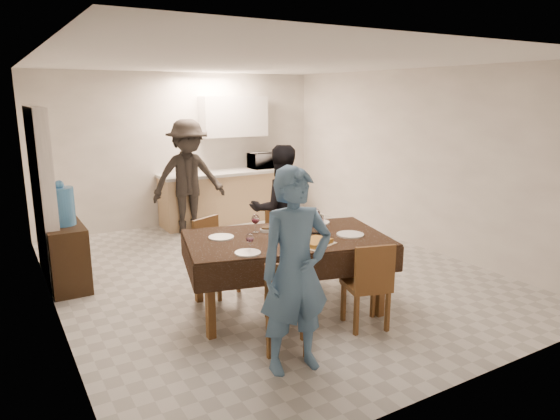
{
  "coord_description": "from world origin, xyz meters",
  "views": [
    {
      "loc": [
        -2.96,
        -5.31,
        2.23
      ],
      "look_at": [
        0.01,
        -0.3,
        0.88
      ],
      "focal_mm": 32.0,
      "sensor_mm": 36.0,
      "label": 1
    }
  ],
  "objects_px": {
    "water_pitcher": "(317,224)",
    "savoury_tart": "(315,242)",
    "dining_table": "(286,240)",
    "console": "(66,256)",
    "person_kitchen": "(189,178)",
    "microwave": "(264,160)",
    "person_near": "(296,271)",
    "water_jug": "(61,206)",
    "wine_bottle": "(280,223)",
    "person_far": "(280,209)"
  },
  "relations": [
    {
      "from": "console",
      "to": "person_kitchen",
      "type": "bearing_deg",
      "value": 35.3
    },
    {
      "from": "wine_bottle",
      "to": "person_far",
      "type": "bearing_deg",
      "value": 59.04
    },
    {
      "from": "wine_bottle",
      "to": "person_kitchen",
      "type": "relative_size",
      "value": 0.15
    },
    {
      "from": "savoury_tart",
      "to": "person_kitchen",
      "type": "relative_size",
      "value": 0.2
    },
    {
      "from": "dining_table",
      "to": "console",
      "type": "height_order",
      "value": "dining_table"
    },
    {
      "from": "savoury_tart",
      "to": "person_kitchen",
      "type": "bearing_deg",
      "value": 88.86
    },
    {
      "from": "person_near",
      "to": "dining_table",
      "type": "bearing_deg",
      "value": 68.72
    },
    {
      "from": "console",
      "to": "wine_bottle",
      "type": "distance_m",
      "value": 2.63
    },
    {
      "from": "water_jug",
      "to": "person_near",
      "type": "bearing_deg",
      "value": -64.77
    },
    {
      "from": "console",
      "to": "savoury_tart",
      "type": "height_order",
      "value": "savoury_tart"
    },
    {
      "from": "water_pitcher",
      "to": "person_kitchen",
      "type": "xyz_separation_m",
      "value": [
        -0.18,
        3.35,
        0.03
      ]
    },
    {
      "from": "console",
      "to": "person_near",
      "type": "xyz_separation_m",
      "value": [
        1.36,
        -2.88,
        0.47
      ]
    },
    {
      "from": "water_pitcher",
      "to": "person_near",
      "type": "height_order",
      "value": "person_near"
    },
    {
      "from": "wine_bottle",
      "to": "savoury_tart",
      "type": "height_order",
      "value": "wine_bottle"
    },
    {
      "from": "water_jug",
      "to": "water_pitcher",
      "type": "relative_size",
      "value": 2.25
    },
    {
      "from": "person_kitchen",
      "to": "person_far",
      "type": "bearing_deg",
      "value": -80.5
    },
    {
      "from": "water_pitcher",
      "to": "savoury_tart",
      "type": "height_order",
      "value": "water_pitcher"
    },
    {
      "from": "water_pitcher",
      "to": "person_kitchen",
      "type": "bearing_deg",
      "value": 93.01
    },
    {
      "from": "dining_table",
      "to": "microwave",
      "type": "bearing_deg",
      "value": 78.87
    },
    {
      "from": "water_pitcher",
      "to": "person_far",
      "type": "distance_m",
      "value": 1.12
    },
    {
      "from": "water_pitcher",
      "to": "savoury_tart",
      "type": "xyz_separation_m",
      "value": [
        -0.25,
        -0.33,
        -0.07
      ]
    },
    {
      "from": "person_far",
      "to": "person_near",
      "type": "bearing_deg",
      "value": 76.13
    },
    {
      "from": "console",
      "to": "person_far",
      "type": "relative_size",
      "value": 0.51
    },
    {
      "from": "water_jug",
      "to": "wine_bottle",
      "type": "distance_m",
      "value": 2.57
    },
    {
      "from": "water_pitcher",
      "to": "wine_bottle",
      "type": "bearing_deg",
      "value": 165.96
    },
    {
      "from": "microwave",
      "to": "dining_table",
      "type": "bearing_deg",
      "value": 64.44
    },
    {
      "from": "console",
      "to": "person_far",
      "type": "bearing_deg",
      "value": -17.58
    },
    {
      "from": "console",
      "to": "person_near",
      "type": "bearing_deg",
      "value": -64.77
    },
    {
      "from": "console",
      "to": "savoury_tart",
      "type": "bearing_deg",
      "value": -47.74
    },
    {
      "from": "dining_table",
      "to": "wine_bottle",
      "type": "height_order",
      "value": "wine_bottle"
    },
    {
      "from": "wine_bottle",
      "to": "person_near",
      "type": "xyz_separation_m",
      "value": [
        -0.5,
        -1.1,
        -0.09
      ]
    },
    {
      "from": "water_jug",
      "to": "person_far",
      "type": "xyz_separation_m",
      "value": [
        2.46,
        -0.78,
        -0.17
      ]
    },
    {
      "from": "console",
      "to": "savoury_tart",
      "type": "xyz_separation_m",
      "value": [
        2.01,
        -2.21,
        0.44
      ]
    },
    {
      "from": "microwave",
      "to": "person_near",
      "type": "xyz_separation_m",
      "value": [
        -2.34,
        -4.8,
        -0.2
      ]
    },
    {
      "from": "person_far",
      "to": "wine_bottle",
      "type": "bearing_deg",
      "value": 72.81
    },
    {
      "from": "dining_table",
      "to": "person_far",
      "type": "xyz_separation_m",
      "value": [
        0.55,
        1.05,
        0.05
      ]
    },
    {
      "from": "microwave",
      "to": "savoury_tart",
      "type": "bearing_deg",
      "value": 67.71
    },
    {
      "from": "person_near",
      "to": "person_far",
      "type": "distance_m",
      "value": 2.37
    },
    {
      "from": "person_kitchen",
      "to": "person_near",
      "type": "bearing_deg",
      "value": -99.44
    },
    {
      "from": "water_pitcher",
      "to": "microwave",
      "type": "distance_m",
      "value": 4.07
    },
    {
      "from": "person_far",
      "to": "microwave",
      "type": "bearing_deg",
      "value": -100.95
    },
    {
      "from": "console",
      "to": "wine_bottle",
      "type": "xyz_separation_m",
      "value": [
        1.86,
        -1.78,
        0.56
      ]
    },
    {
      "from": "person_kitchen",
      "to": "microwave",
      "type": "bearing_deg",
      "value": 15.52
    },
    {
      "from": "water_jug",
      "to": "wine_bottle",
      "type": "bearing_deg",
      "value": -43.77
    },
    {
      "from": "savoury_tart",
      "to": "person_kitchen",
      "type": "height_order",
      "value": "person_kitchen"
    },
    {
      "from": "water_jug",
      "to": "wine_bottle",
      "type": "relative_size",
      "value": 1.54
    },
    {
      "from": "microwave",
      "to": "water_pitcher",
      "type": "bearing_deg",
      "value": 69.2
    },
    {
      "from": "console",
      "to": "wine_bottle",
      "type": "relative_size",
      "value": 2.9
    },
    {
      "from": "wine_bottle",
      "to": "water_pitcher",
      "type": "height_order",
      "value": "wine_bottle"
    },
    {
      "from": "console",
      "to": "wine_bottle",
      "type": "height_order",
      "value": "wine_bottle"
    }
  ]
}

